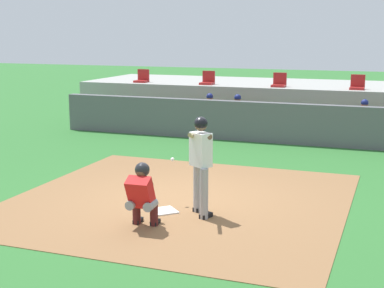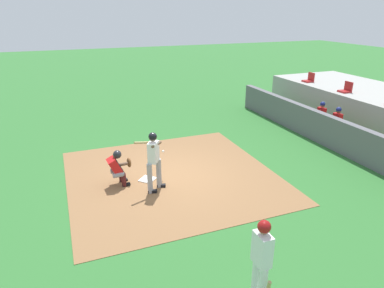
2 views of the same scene
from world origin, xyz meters
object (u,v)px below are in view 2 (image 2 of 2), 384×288
stadium_seat_0 (309,79)px  stadium_seat_1 (346,89)px  dugout_player_1 (334,122)px  home_plate (147,179)px  catcher_crouched (118,166)px  batter_at_plate (154,158)px  dugout_player_0 (319,116)px  on_deck_batter (262,259)px

stadium_seat_0 → stadium_seat_1: (2.60, 0.00, 0.00)m
dugout_player_1 → home_plate: bearing=-83.4°
home_plate → catcher_crouched: catcher_crouched is taller
batter_at_plate → dugout_player_1: (-1.63, 8.09, -0.36)m
batter_at_plate → dugout_player_1: bearing=101.4°
dugout_player_0 → stadium_seat_0: (-3.32, 2.03, 0.86)m
home_plate → catcher_crouched: size_ratio=0.25×
home_plate → on_deck_batter: size_ratio=0.25×
home_plate → stadium_seat_1: 10.61m
home_plate → stadium_seat_1: (-2.60, 10.18, 1.51)m
on_deck_batter → home_plate: bearing=-173.4°
on_deck_batter → stadium_seat_0: bearing=138.2°
batter_at_plate → catcher_crouched: batter_at_plate is taller
dugout_player_0 → catcher_crouched: bearing=-78.3°
on_deck_batter → stadium_seat_1: stadium_seat_1 is taller
dugout_player_0 → dugout_player_1: same height
dugout_player_1 → stadium_seat_1: bearing=129.3°
home_plate → stadium_seat_0: stadium_seat_0 is taller
dugout_player_0 → stadium_seat_1: (-0.72, 2.03, 0.86)m
stadium_seat_0 → batter_at_plate: bearing=-59.8°
home_plate → dugout_player_1: bearing=96.6°
batter_at_plate → stadium_seat_0: size_ratio=3.76×
stadium_seat_0 → stadium_seat_1: size_ratio=1.00×
batter_at_plate → stadium_seat_0: 11.72m
catcher_crouched → stadium_seat_1: (-2.58, 11.04, 0.93)m
home_plate → dugout_player_0: bearing=103.0°
on_deck_batter → dugout_player_0: bearing=134.5°
stadium_seat_1 → on_deck_batter: bearing=-49.7°
batter_at_plate → stadium_seat_0: stadium_seat_0 is taller
stadium_seat_0 → dugout_player_1: bearing=-25.5°
dugout_player_0 → stadium_seat_0: 3.99m
on_deck_batter → dugout_player_0: size_ratio=1.37×
home_plate → stadium_seat_0: 11.53m
stadium_seat_1 → dugout_player_0: bearing=-70.6°
catcher_crouched → on_deck_batter: bearing=15.2°
home_plate → dugout_player_0: (-1.88, 8.14, 0.65)m
batter_at_plate → dugout_player_1: batter_at_plate is taller
batter_at_plate → on_deck_batter: bearing=6.9°
home_plate → dugout_player_0: size_ratio=0.34×
dugout_player_0 → batter_at_plate: bearing=-72.3°
on_deck_batter → dugout_player_1: (-6.42, 7.50, -0.35)m
home_plate → catcher_crouched: bearing=-91.3°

